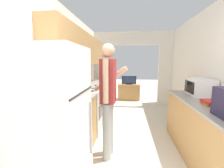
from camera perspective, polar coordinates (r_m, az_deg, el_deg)
wall_left at (r=3.07m, az=-15.79°, el=7.61°), size 0.38×6.62×2.50m
wall_far_with_doorway at (r=5.22m, az=7.80°, el=7.89°), size 3.05×0.06×2.50m
counter_left at (r=3.75m, az=-7.84°, el=-7.71°), size 0.62×3.15×0.90m
counter_right at (r=2.68m, az=32.44°, el=-15.62°), size 0.62×2.04×0.90m
refrigerator at (r=1.79m, az=-22.54°, el=-13.95°), size 0.77×0.73×1.64m
range_oven at (r=3.38m, az=-9.38°, el=-9.47°), size 0.66×0.79×1.04m
person at (r=2.26m, az=-1.49°, el=-5.34°), size 0.56×0.40×1.74m
microwave at (r=3.04m, az=30.51°, el=-1.02°), size 0.36×0.47×0.30m
book_stack at (r=2.49m, az=33.61°, el=-5.85°), size 0.23×0.27×0.06m
tv_cabinet at (r=5.99m, az=6.40°, el=-3.01°), size 0.84×0.42×0.62m
television at (r=5.87m, az=6.47°, el=1.41°), size 0.56×0.16×0.33m
knife at (r=3.78m, az=-6.12°, el=-0.48°), size 0.04×0.30×0.02m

